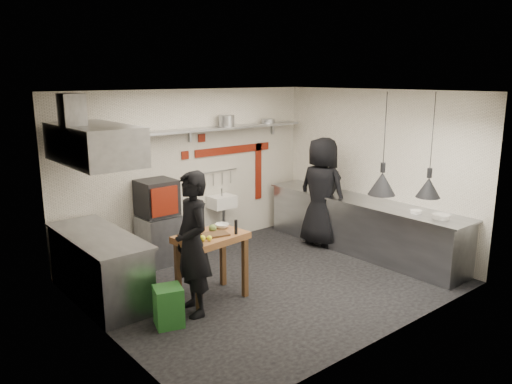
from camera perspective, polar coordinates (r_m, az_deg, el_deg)
floor at (r=7.60m, az=1.39°, el=-10.23°), size 5.00×5.00×0.00m
ceiling at (r=6.98m, az=1.52°, el=11.39°), size 5.00×5.00×0.00m
wall_back at (r=8.82m, az=-7.56°, el=2.47°), size 5.00×0.04×2.80m
wall_front at (r=5.80m, az=15.26°, el=-3.47°), size 5.00×0.04×2.80m
wall_left at (r=5.88m, az=-17.28°, el=-3.38°), size 0.04×4.20×2.80m
wall_right at (r=8.97m, az=13.59°, el=2.40°), size 0.04×4.20×2.80m
red_band_horiz at (r=9.29m, az=-2.57°, el=4.86°), size 1.70×0.02×0.14m
red_band_vert at (r=9.73m, az=0.27°, el=2.38°), size 0.14×0.02×1.10m
red_tile_a at (r=8.85m, az=-6.22°, el=6.15°), size 0.14×0.02×0.14m
red_tile_b at (r=8.70m, az=-8.11°, el=4.18°), size 0.14×0.02×0.14m
back_shelf at (r=8.56m, az=-7.06°, el=7.04°), size 4.60×0.34×0.04m
shelf_bracket_left at (r=7.86m, az=-19.41°, el=5.14°), size 0.04×0.06×0.24m
shelf_bracket_mid at (r=8.70m, az=-7.58°, el=6.46°), size 0.04×0.06×0.24m
shelf_bracket_right at (r=9.83m, az=1.89°, el=7.32°), size 0.04×0.06×0.24m
pan_far_left at (r=7.98m, az=-14.33°, el=6.77°), size 0.34×0.34×0.09m
pan_mid_left at (r=7.98m, az=-14.27°, el=6.71°), size 0.28×0.28×0.07m
stock_pot at (r=8.93m, az=-3.38°, el=8.14°), size 0.37×0.37×0.20m
pan_right at (r=9.55m, az=1.39°, el=8.11°), size 0.32×0.32×0.08m
oven_stand at (r=8.36m, az=-10.93°, el=-5.33°), size 0.63×0.57×0.80m
combi_oven at (r=8.23m, az=-11.27°, el=-0.63°), size 0.59×0.55×0.58m
oven_door at (r=7.96m, az=-10.39°, el=-1.06°), size 0.47×0.04×0.46m
oven_glass at (r=7.96m, az=-10.40°, el=-1.07°), size 0.38×0.02×0.34m
hand_sink at (r=9.10m, az=-3.91°, el=-1.11°), size 0.46×0.34×0.22m
sink_tap at (r=9.06m, az=-3.93°, el=-0.01°), size 0.03×0.03×0.14m
sink_drain at (r=9.19m, az=-3.72°, el=-3.82°), size 0.06×0.06×0.66m
utensil_rail at (r=9.10m, az=-4.48°, el=2.36°), size 0.90×0.02×0.02m
counter_right at (r=8.92m, az=11.91°, el=-3.86°), size 0.70×3.80×0.90m
counter_right_top at (r=8.80m, az=12.05°, el=-0.96°), size 0.76×3.90×0.03m
plate_stack at (r=7.96m, az=20.39°, el=-2.64°), size 0.28×0.28×0.07m
small_bowl_right at (r=8.14m, az=17.83°, el=-2.15°), size 0.24×0.24×0.05m
counter_left at (r=7.22m, az=-17.45°, el=-8.26°), size 0.70×1.90×0.90m
counter_left_top at (r=7.07m, az=-17.70°, el=-4.75°), size 0.76×2.00×0.03m
extractor_hood at (r=6.83m, az=-18.03°, el=5.25°), size 0.78×1.60×0.50m
hood_duct at (r=6.70m, az=-20.27°, el=8.39°), size 0.28×0.28×0.50m
green_bin at (r=6.37m, az=-9.97°, el=-12.74°), size 0.42×0.42×0.50m
prep_table at (r=6.95m, az=-5.10°, el=-8.45°), size 0.99×0.74×0.92m
cutting_board at (r=6.75m, az=-4.71°, el=-4.85°), size 0.39×0.31×0.02m
pepper_mill at (r=6.76m, az=-2.31°, el=-4.02°), size 0.05×0.05×0.20m
lemon_a at (r=6.52m, az=-6.14°, el=-5.29°), size 0.10×0.10×0.08m
lemon_b at (r=6.52m, az=-5.34°, el=-5.26°), size 0.09×0.09×0.07m
veg_ball at (r=6.89m, az=-4.99°, el=-4.15°), size 0.14×0.14×0.11m
steel_tray at (r=6.71m, az=-7.28°, el=-5.00°), size 0.21×0.16×0.03m
bowl at (r=7.05m, az=-3.90°, el=-3.89°), size 0.24×0.24×0.06m
heat_lamp_near at (r=7.27m, az=14.45°, el=5.29°), size 0.50×0.50×1.46m
heat_lamp_far at (r=7.46m, az=19.45°, el=5.00°), size 0.40×0.40×1.49m
chef_left at (r=6.39m, az=-7.27°, el=-5.91°), size 0.56×0.75×1.87m
chef_right at (r=9.02m, az=7.53°, el=0.00°), size 0.76×1.04×1.97m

